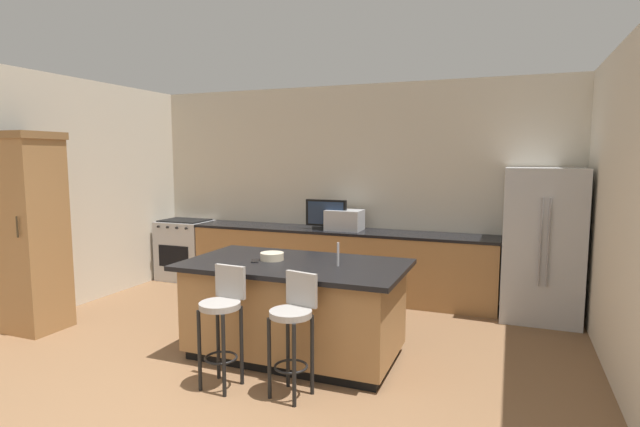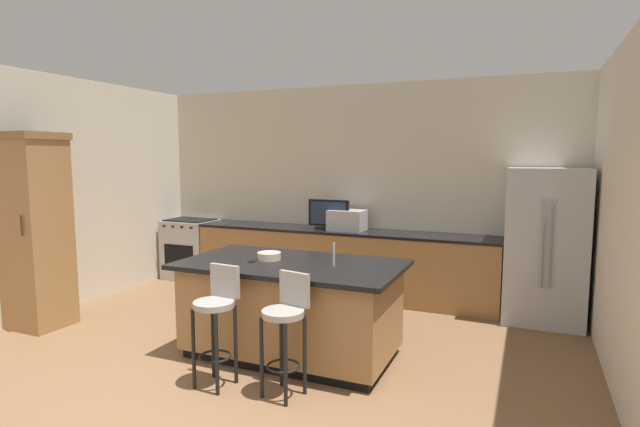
# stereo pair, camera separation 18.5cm
# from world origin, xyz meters

# --- Properties ---
(wall_back) EXTENTS (6.55, 0.12, 2.92)m
(wall_back) POSITION_xyz_m (0.00, 4.17, 1.46)
(wall_back) COLOR beige
(wall_back) RESTS_ON ground_plane
(wall_left) EXTENTS (0.12, 4.57, 2.92)m
(wall_left) POSITION_xyz_m (-3.08, 2.09, 1.46)
(wall_left) COLOR beige
(wall_left) RESTS_ON ground_plane
(wall_right) EXTENTS (0.12, 4.57, 2.92)m
(wall_right) POSITION_xyz_m (3.08, 2.09, 1.46)
(wall_right) COLOR beige
(wall_right) RESTS_ON ground_plane
(counter_back) EXTENTS (4.28, 0.62, 0.92)m
(counter_back) POSITION_xyz_m (-0.05, 3.79, 0.46)
(counter_back) COLOR #9E7042
(counter_back) RESTS_ON ground_plane
(kitchen_island) EXTENTS (2.11, 1.18, 0.92)m
(kitchen_island) POSITION_xyz_m (0.27, 1.65, 0.47)
(kitchen_island) COLOR black
(kitchen_island) RESTS_ON ground_plane
(refrigerator) EXTENTS (0.87, 0.80, 1.80)m
(refrigerator) POSITION_xyz_m (2.53, 3.71, 0.90)
(refrigerator) COLOR #B7BABF
(refrigerator) RESTS_ON ground_plane
(range_oven) EXTENTS (0.77, 0.63, 0.94)m
(range_oven) POSITION_xyz_m (-2.58, 3.79, 0.47)
(range_oven) COLOR #B7BABF
(range_oven) RESTS_ON ground_plane
(cabinet_tower) EXTENTS (0.65, 0.58, 2.19)m
(cabinet_tower) POSITION_xyz_m (-2.74, 1.27, 1.14)
(cabinet_tower) COLOR #9E7042
(cabinet_tower) RESTS_ON ground_plane
(microwave) EXTENTS (0.48, 0.36, 0.28)m
(microwave) POSITION_xyz_m (0.06, 3.79, 1.06)
(microwave) COLOR #B7BABF
(microwave) RESTS_ON counter_back
(tv_monitor) EXTENTS (0.58, 0.16, 0.41)m
(tv_monitor) POSITION_xyz_m (-0.19, 3.74, 1.11)
(tv_monitor) COLOR black
(tv_monitor) RESTS_ON counter_back
(sink_faucet_back) EXTENTS (0.02, 0.02, 0.24)m
(sink_faucet_back) POSITION_xyz_m (0.01, 3.89, 1.04)
(sink_faucet_back) COLOR #B2B2B7
(sink_faucet_back) RESTS_ON counter_back
(sink_faucet_island) EXTENTS (0.02, 0.02, 0.22)m
(sink_faucet_island) POSITION_xyz_m (0.71, 1.65, 1.03)
(sink_faucet_island) COLOR #B2B2B7
(sink_faucet_island) RESTS_ON kitchen_island
(bar_stool_left) EXTENTS (0.34, 0.35, 1.01)m
(bar_stool_left) POSITION_xyz_m (-0.02, 0.85, 0.61)
(bar_stool_left) COLOR gray
(bar_stool_left) RESTS_ON ground_plane
(bar_stool_right) EXTENTS (0.35, 0.36, 0.99)m
(bar_stool_right) POSITION_xyz_m (0.59, 0.92, 0.60)
(bar_stool_right) COLOR gray
(bar_stool_right) RESTS_ON ground_plane
(fruit_bowl) EXTENTS (0.23, 0.23, 0.07)m
(fruit_bowl) POSITION_xyz_m (0.02, 1.68, 0.95)
(fruit_bowl) COLOR beige
(fruit_bowl) RESTS_ON kitchen_island
(cell_phone) EXTENTS (0.13, 0.17, 0.01)m
(cell_phone) POSITION_xyz_m (-0.11, 1.57, 0.92)
(cell_phone) COLOR black
(cell_phone) RESTS_ON kitchen_island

